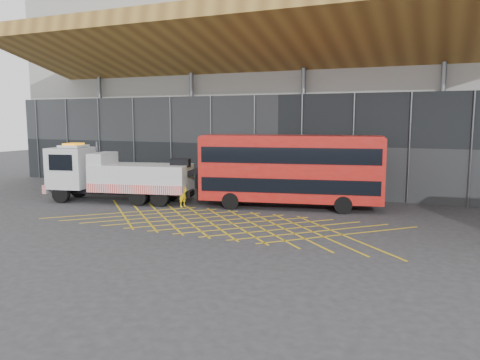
% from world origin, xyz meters
% --- Properties ---
extents(ground_plane, '(120.00, 120.00, 0.00)m').
position_xyz_m(ground_plane, '(0.00, 0.00, 0.00)').
color(ground_plane, '#2B2B2E').
extents(road_markings, '(21.56, 7.16, 0.01)m').
position_xyz_m(road_markings, '(2.40, 0.00, 0.01)').
color(road_markings, gold).
rests_on(road_markings, ground_plane).
extents(construction_building, '(55.00, 23.97, 18.00)m').
position_xyz_m(construction_building, '(1.92, 18.40, 8.98)').
color(construction_building, '#979791').
rests_on(construction_building, ground_plane).
extents(recovery_truck, '(12.56, 5.20, 4.37)m').
position_xyz_m(recovery_truck, '(-7.83, 3.13, 2.02)').
color(recovery_truck, black).
rests_on(recovery_truck, ground_plane).
extents(bus_towed, '(12.56, 5.44, 4.99)m').
position_xyz_m(bus_towed, '(4.76, 5.96, 2.77)').
color(bus_towed, '#AD140F').
rests_on(bus_towed, ground_plane).
extents(worker, '(0.59, 0.77, 1.89)m').
position_xyz_m(worker, '(-2.20, 3.43, 0.95)').
color(worker, yellow).
rests_on(worker, ground_plane).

